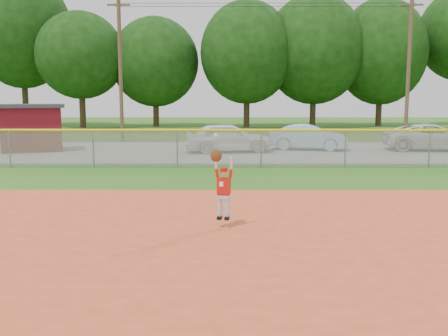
# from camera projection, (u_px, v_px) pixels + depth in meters

# --- Properties ---
(ground) EXTENTS (120.00, 120.00, 0.00)m
(ground) POSITION_uv_depth(u_px,v_px,m) (296.00, 238.00, 9.96)
(ground) COLOR #2A5B14
(ground) RESTS_ON ground
(clay_infield) EXTENTS (24.00, 16.00, 0.04)m
(clay_infield) POSITION_uv_depth(u_px,v_px,m) (326.00, 297.00, 6.99)
(clay_infield) COLOR #C44523
(clay_infield) RESTS_ON ground
(parking_strip) EXTENTS (44.00, 10.00, 0.03)m
(parking_strip) POSITION_uv_depth(u_px,v_px,m) (253.00, 151.00, 25.80)
(parking_strip) COLOR gray
(parking_strip) RESTS_ON ground
(car_white_a) EXTENTS (4.58, 2.37, 1.49)m
(car_white_a) POSITION_uv_depth(u_px,v_px,m) (228.00, 137.00, 25.16)
(car_white_a) COLOR white
(car_white_a) RESTS_ON parking_strip
(car_blue) EXTENTS (4.28, 2.33, 1.34)m
(car_blue) POSITION_uv_depth(u_px,v_px,m) (309.00, 137.00, 26.30)
(car_blue) COLOR #9CC9E8
(car_blue) RESTS_ON parking_strip
(car_white_b) EXTENTS (5.15, 2.79, 1.37)m
(car_white_b) POSITION_uv_depth(u_px,v_px,m) (433.00, 137.00, 26.01)
(car_white_b) COLOR silver
(car_white_b) RESTS_ON parking_strip
(utility_shed) EXTENTS (3.88, 3.42, 2.44)m
(utility_shed) POSITION_uv_depth(u_px,v_px,m) (32.00, 127.00, 25.72)
(utility_shed) COLOR #5A0C13
(utility_shed) RESTS_ON ground
(outfield_fence) EXTENTS (40.06, 0.10, 1.55)m
(outfield_fence) POSITION_uv_depth(u_px,v_px,m) (261.00, 146.00, 19.74)
(outfield_fence) COLOR gray
(outfield_fence) RESTS_ON ground
(power_lines) EXTENTS (19.40, 0.24, 9.00)m
(power_lines) POSITION_uv_depth(u_px,v_px,m) (264.00, 67.00, 31.08)
(power_lines) COLOR #4C3823
(power_lines) RESTS_ON ground
(tree_line) EXTENTS (62.37, 13.00, 14.43)m
(tree_line) POSITION_uv_depth(u_px,v_px,m) (251.00, 46.00, 46.42)
(tree_line) COLOR #422D1C
(tree_line) RESTS_ON ground
(ballplayer) EXTENTS (0.50, 0.26, 1.83)m
(ballplayer) POSITION_uv_depth(u_px,v_px,m) (223.00, 185.00, 10.55)
(ballplayer) COLOR silver
(ballplayer) RESTS_ON ground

